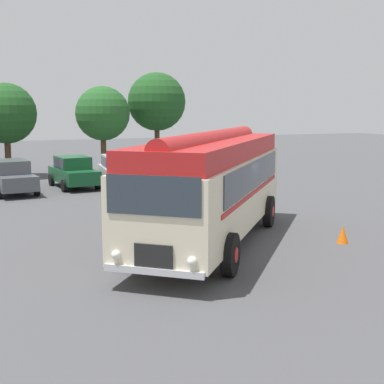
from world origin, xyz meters
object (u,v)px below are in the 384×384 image
(vintage_bus, at_px, (212,183))
(car_mid_left, at_px, (73,172))
(traffic_cone, at_px, (343,234))
(car_mid_right, at_px, (118,170))
(car_near_left, at_px, (11,177))

(vintage_bus, bearing_deg, car_mid_left, 95.07)
(vintage_bus, xyz_separation_m, car_mid_left, (-1.23, 13.87, -1.05))
(vintage_bus, relative_size, car_mid_left, 2.12)
(car_mid_left, distance_m, traffic_cone, 16.36)
(vintage_bus, xyz_separation_m, traffic_cone, (3.69, -1.73, -1.62))
(car_mid_left, bearing_deg, vintage_bus, -84.93)
(car_mid_right, xyz_separation_m, traffic_cone, (2.52, -15.37, -0.57))
(car_near_left, height_order, car_mid_left, same)
(vintage_bus, relative_size, car_near_left, 2.10)
(traffic_cone, bearing_deg, car_near_left, 118.94)
(vintage_bus, distance_m, car_mid_left, 13.96)
(vintage_bus, height_order, car_mid_right, vintage_bus)
(car_mid_right, distance_m, traffic_cone, 15.58)
(car_mid_right, bearing_deg, car_mid_left, 174.63)
(vintage_bus, relative_size, car_mid_right, 2.08)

